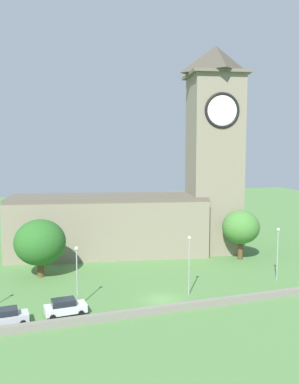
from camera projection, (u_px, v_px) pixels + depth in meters
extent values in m
plane|color=#517F42|center=(128.00, 266.00, 64.12)|extent=(200.00, 200.00, 0.00)
cube|color=gray|center=(108.00, 227.00, 71.26)|extent=(34.69, 17.06, 9.46)
cube|color=#5C5547|center=(107.00, 198.00, 70.71)|extent=(34.52, 16.22, 0.70)
cube|color=gray|center=(214.00, 165.00, 72.46)|extent=(9.95, 9.95, 30.53)
cube|color=#675F4F|center=(215.00, 75.00, 70.77)|extent=(11.54, 11.54, 0.50)
pyramid|color=#484338|center=(216.00, 60.00, 70.49)|extent=(10.45, 10.45, 4.64)
cylinder|color=white|center=(222.00, 110.00, 67.24)|extent=(5.32, 1.19, 5.40)
torus|color=black|center=(222.00, 110.00, 67.24)|extent=(5.87, 1.65, 5.89)
cylinder|color=white|center=(239.00, 113.00, 71.99)|extent=(1.19, 5.32, 5.40)
torus|color=black|center=(239.00, 113.00, 71.99)|extent=(1.65, 5.87, 5.89)
cube|color=gray|center=(174.00, 308.00, 46.39)|extent=(59.97, 0.70, 0.86)
cube|color=silver|center=(8.00, 318.00, 42.99)|extent=(4.16, 2.08, 0.79)
cube|color=#1E232B|center=(6.00, 312.00, 42.84)|extent=(2.36, 1.76, 0.63)
cylinder|color=black|center=(22.00, 316.00, 44.41)|extent=(0.65, 0.37, 0.63)
cylinder|color=black|center=(23.00, 323.00, 42.69)|extent=(0.65, 0.37, 0.63)
cube|color=silver|center=(66.00, 308.00, 45.39)|extent=(4.61, 2.14, 0.84)
cube|color=#1E232B|center=(63.00, 302.00, 45.23)|extent=(2.61, 1.81, 0.67)
cylinder|color=black|center=(78.00, 307.00, 46.89)|extent=(0.69, 0.38, 0.67)
cylinder|color=black|center=(81.00, 313.00, 45.11)|extent=(0.69, 0.38, 0.67)
cylinder|color=black|center=(50.00, 311.00, 45.77)|extent=(0.69, 0.38, 0.67)
cylinder|color=black|center=(53.00, 318.00, 43.99)|extent=(0.69, 0.38, 0.67)
cylinder|color=#9EA0A5|center=(77.00, 279.00, 47.29)|extent=(0.14, 0.14, 6.75)
sphere|color=#F4EFCC|center=(76.00, 248.00, 46.90)|extent=(0.44, 0.44, 0.44)
cylinder|color=#9EA0A5|center=(189.00, 267.00, 51.33)|extent=(0.14, 0.14, 7.06)
sphere|color=#F4EFCC|center=(189.00, 238.00, 50.93)|extent=(0.44, 0.44, 0.44)
cylinder|color=#9EA0A5|center=(277.00, 256.00, 57.05)|extent=(0.14, 0.14, 6.95)
sphere|color=#F4EFCC|center=(278.00, 230.00, 56.64)|extent=(0.44, 0.44, 0.44)
cylinder|color=brown|center=(240.00, 250.00, 67.97)|extent=(0.85, 0.85, 3.11)
ellipsoid|color=#427A33|center=(241.00, 227.00, 67.56)|extent=(6.09, 6.09, 5.48)
cylinder|color=brown|center=(41.00, 269.00, 58.83)|extent=(1.02, 1.02, 2.30)
ellipsoid|color=#286023|center=(40.00, 242.00, 58.41)|extent=(7.26, 7.26, 6.53)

